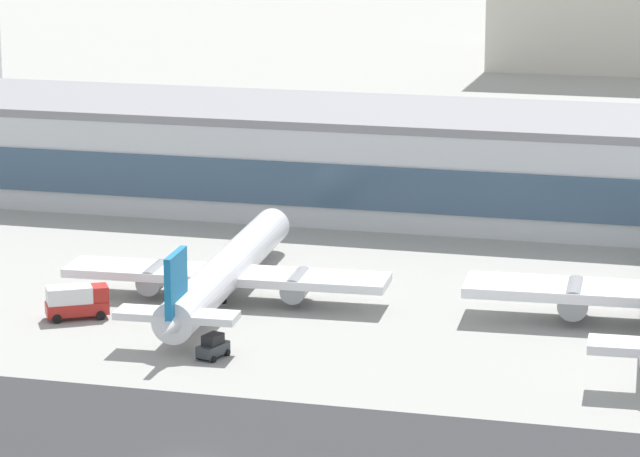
{
  "coord_description": "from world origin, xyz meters",
  "views": [
    {
      "loc": [
        38.22,
        -106.69,
        45.2
      ],
      "look_at": [
        -0.66,
        40.92,
        8.42
      ],
      "focal_mm": 90.54,
      "sensor_mm": 36.0,
      "label": 1
    }
  ],
  "objects_px": {
    "terminal_building": "(486,165)",
    "airliner_blue_tail_gate_0": "(224,274)",
    "service_baggage_tug_1": "(213,347)",
    "service_box_truck_2": "(77,301)"
  },
  "relations": [
    {
      "from": "terminal_building",
      "to": "airliner_blue_tail_gate_0",
      "type": "height_order",
      "value": "terminal_building"
    },
    {
      "from": "service_baggage_tug_1",
      "to": "service_box_truck_2",
      "type": "distance_m",
      "value": 18.6
    },
    {
      "from": "airliner_blue_tail_gate_0",
      "to": "service_baggage_tug_1",
      "type": "distance_m",
      "value": 17.93
    },
    {
      "from": "service_box_truck_2",
      "to": "airliner_blue_tail_gate_0",
      "type": "bearing_deg",
      "value": 6.11
    },
    {
      "from": "airliner_blue_tail_gate_0",
      "to": "service_baggage_tug_1",
      "type": "relative_size",
      "value": 12.63
    },
    {
      "from": "airliner_blue_tail_gate_0",
      "to": "service_box_truck_2",
      "type": "xyz_separation_m",
      "value": [
        -12.04,
        -8.93,
        -1.17
      ]
    },
    {
      "from": "service_baggage_tug_1",
      "to": "service_box_truck_2",
      "type": "height_order",
      "value": "service_box_truck_2"
    },
    {
      "from": "terminal_building",
      "to": "service_box_truck_2",
      "type": "bearing_deg",
      "value": -120.01
    },
    {
      "from": "terminal_building",
      "to": "airliner_blue_tail_gate_0",
      "type": "xyz_separation_m",
      "value": [
        -19.19,
        -45.14,
        -3.44
      ]
    },
    {
      "from": "service_baggage_tug_1",
      "to": "terminal_building",
      "type": "bearing_deg",
      "value": -176.94
    }
  ]
}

